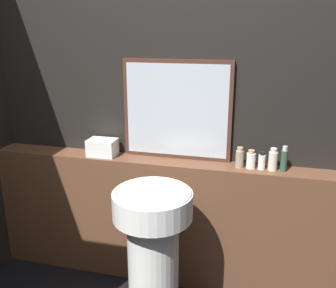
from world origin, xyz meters
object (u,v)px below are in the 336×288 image
(mirror, at_px, (177,110))
(lotion_bottle, at_px, (262,161))
(hand_soap_bottle, at_px, (284,160))
(conditioner_bottle, at_px, (251,160))
(body_wash_bottle, at_px, (273,160))
(pedestal_sink, at_px, (153,248))
(towel_stack, at_px, (102,147))
(shampoo_bottle, at_px, (240,158))

(mirror, distance_m, lotion_bottle, 0.63)
(lotion_bottle, relative_size, hand_soap_bottle, 0.71)
(conditioner_bottle, xyz_separation_m, body_wash_bottle, (0.13, 0.00, 0.01))
(mirror, xyz_separation_m, hand_soap_bottle, (0.69, -0.08, -0.25))
(pedestal_sink, distance_m, towel_stack, 0.79)
(conditioner_bottle, distance_m, body_wash_bottle, 0.13)
(pedestal_sink, height_order, mirror, mirror)
(shampoo_bottle, relative_size, body_wash_bottle, 0.93)
(lotion_bottle, bearing_deg, pedestal_sink, -142.39)
(pedestal_sink, relative_size, shampoo_bottle, 6.66)
(mirror, distance_m, body_wash_bottle, 0.69)
(pedestal_sink, xyz_separation_m, hand_soap_bottle, (0.71, 0.44, 0.46))
(towel_stack, xyz_separation_m, lotion_bottle, (1.07, -0.00, -0.00))
(mirror, xyz_separation_m, body_wash_bottle, (0.63, -0.08, -0.26))
(shampoo_bottle, distance_m, body_wash_bottle, 0.20)
(body_wash_bottle, bearing_deg, towel_stack, 180.00)
(mirror, bearing_deg, hand_soap_bottle, -6.38)
(mirror, xyz_separation_m, conditioner_bottle, (0.50, -0.08, -0.27))
(mirror, bearing_deg, conditioner_bottle, -8.88)
(shampoo_bottle, xyz_separation_m, hand_soap_bottle, (0.27, -0.00, 0.01))
(pedestal_sink, relative_size, hand_soap_bottle, 5.48)
(mirror, height_order, hand_soap_bottle, mirror)
(mirror, height_order, shampoo_bottle, mirror)
(conditioner_bottle, distance_m, hand_soap_bottle, 0.20)
(conditioner_bottle, bearing_deg, pedestal_sink, -138.98)
(pedestal_sink, distance_m, lotion_bottle, 0.85)
(shampoo_bottle, relative_size, lotion_bottle, 1.16)
(shampoo_bottle, bearing_deg, body_wash_bottle, -0.00)
(hand_soap_bottle, bearing_deg, lotion_bottle, -180.00)
(hand_soap_bottle, bearing_deg, towel_stack, 180.00)
(lotion_bottle, relative_size, body_wash_bottle, 0.80)
(body_wash_bottle, bearing_deg, shampoo_bottle, 180.00)
(towel_stack, bearing_deg, hand_soap_bottle, 0.00)
(conditioner_bottle, height_order, lotion_bottle, conditioner_bottle)
(towel_stack, xyz_separation_m, hand_soap_bottle, (1.20, 0.00, 0.02))
(conditioner_bottle, height_order, body_wash_bottle, body_wash_bottle)
(mirror, distance_m, conditioner_bottle, 0.57)
(towel_stack, bearing_deg, conditioner_bottle, -0.00)
(shampoo_bottle, distance_m, hand_soap_bottle, 0.27)
(towel_stack, bearing_deg, body_wash_bottle, -0.00)
(towel_stack, bearing_deg, pedestal_sink, -42.09)
(shampoo_bottle, bearing_deg, lotion_bottle, -0.00)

